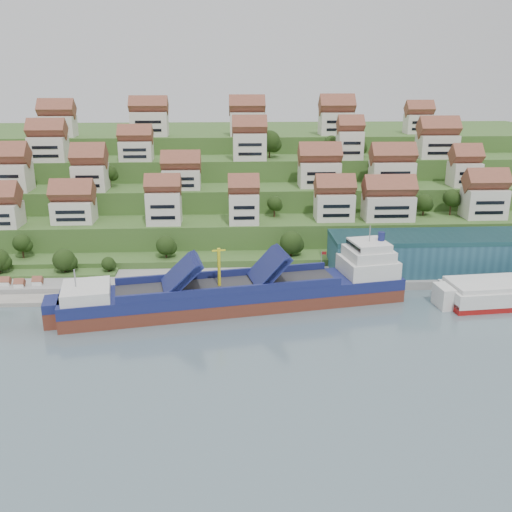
{
  "coord_description": "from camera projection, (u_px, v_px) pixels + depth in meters",
  "views": [
    {
      "loc": [
        -5.77,
        -126.46,
        53.38
      ],
      "look_at": [
        1.54,
        14.0,
        8.0
      ],
      "focal_mm": 40.0,
      "sensor_mm": 36.0,
      "label": 1
    }
  ],
  "objects": [
    {
      "name": "cargo_ship",
      "position": [
        246.0,
        293.0,
        135.44
      ],
      "size": [
        81.57,
        26.7,
        17.92
      ],
      "rotation": [
        0.0,
        0.0,
        0.18
      ],
      "color": "#5B281C",
      "rests_on": "ground"
    },
    {
      "name": "hillside_village",
      "position": [
        247.0,
        165.0,
        187.2
      ],
      "size": [
        158.3,
        64.7,
        28.72
      ],
      "color": "beige",
      "rests_on": "ground"
    },
    {
      "name": "ground",
      "position": [
        253.0,
        306.0,
        136.86
      ],
      "size": [
        300.0,
        300.0,
        0.0
      ],
      "primitive_type": "plane",
      "color": "slate",
      "rests_on": "ground"
    },
    {
      "name": "quay",
      "position": [
        325.0,
        278.0,
        151.77
      ],
      "size": [
        180.0,
        14.0,
        2.2
      ],
      "primitive_type": "cube",
      "color": "gray",
      "rests_on": "ground"
    },
    {
      "name": "beach_huts",
      "position": [
        13.0,
        286.0,
        143.46
      ],
      "size": [
        14.4,
        3.7,
        2.2
      ],
      "color": "white",
      "rests_on": "pebble_beach"
    },
    {
      "name": "hillside_trees",
      "position": [
        250.0,
        196.0,
        175.12
      ],
      "size": [
        135.47,
        62.56,
        31.27
      ],
      "color": "#203712",
      "rests_on": "ground"
    },
    {
      "name": "flagpole",
      "position": [
        322.0,
        264.0,
        145.15
      ],
      "size": [
        1.28,
        0.16,
        8.0
      ],
      "color": "gray",
      "rests_on": "quay"
    },
    {
      "name": "pebble_beach",
      "position": [
        24.0,
        290.0,
        145.24
      ],
      "size": [
        45.0,
        20.0,
        1.0
      ],
      "primitive_type": "cube",
      "color": "gray",
      "rests_on": "ground"
    },
    {
      "name": "warehouse",
      "position": [
        442.0,
        252.0,
        153.38
      ],
      "size": [
        60.0,
        15.0,
        10.0
      ],
      "primitive_type": "cube",
      "color": "#234E60",
      "rests_on": "quay"
    },
    {
      "name": "hillside",
      "position": [
        241.0,
        183.0,
        232.01
      ],
      "size": [
        260.0,
        128.0,
        31.0
      ],
      "color": "#2D4C1E",
      "rests_on": "ground"
    }
  ]
}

